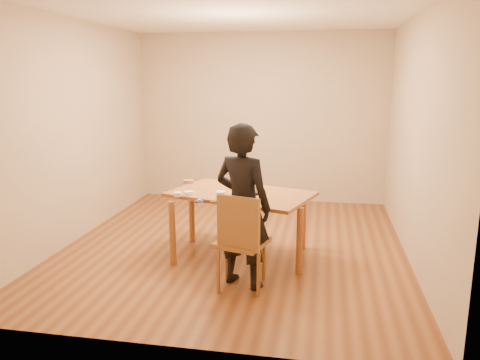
% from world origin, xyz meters
% --- Properties ---
extents(room_shell, '(4.00, 4.50, 2.70)m').
position_xyz_m(room_shell, '(0.00, 0.34, 1.35)').
color(room_shell, '#5D3317').
rests_on(room_shell, ground).
extents(dining_table, '(1.72, 1.32, 0.04)m').
position_xyz_m(dining_table, '(0.13, -0.34, 0.73)').
color(dining_table, brown).
rests_on(dining_table, floor).
extents(dining_chair, '(0.55, 0.55, 0.04)m').
position_xyz_m(dining_chair, '(0.28, -1.12, 0.45)').
color(dining_chair, brown).
rests_on(dining_chair, floor).
extents(cake_plate, '(0.26, 0.26, 0.02)m').
position_xyz_m(cake_plate, '(0.28, -0.32, 0.76)').
color(cake_plate, red).
rests_on(cake_plate, dining_table).
extents(cake, '(0.20, 0.20, 0.06)m').
position_xyz_m(cake, '(0.28, -0.32, 0.80)').
color(cake, white).
rests_on(cake, cake_plate).
extents(frosting_dome, '(0.19, 0.19, 0.03)m').
position_xyz_m(frosting_dome, '(0.28, -0.32, 0.84)').
color(frosting_dome, white).
rests_on(frosting_dome, cake).
extents(frosting_tub, '(0.10, 0.10, 0.09)m').
position_xyz_m(frosting_tub, '(-0.02, -0.70, 0.79)').
color(frosting_tub, white).
rests_on(frosting_tub, dining_table).
extents(frosting_lid, '(0.08, 0.08, 0.01)m').
position_xyz_m(frosting_lid, '(-0.22, -0.79, 0.75)').
color(frosting_lid, '#1C1AAE').
rests_on(frosting_lid, dining_table).
extents(frosting_dollop, '(0.04, 0.04, 0.02)m').
position_xyz_m(frosting_dollop, '(-0.22, -0.79, 0.76)').
color(frosting_dollop, white).
rests_on(frosting_dollop, frosting_lid).
extents(ramekin_green, '(0.09, 0.09, 0.04)m').
position_xyz_m(ramekin_green, '(-0.50, -0.63, 0.77)').
color(ramekin_green, white).
rests_on(ramekin_green, dining_table).
extents(ramekin_yellow, '(0.08, 0.08, 0.04)m').
position_xyz_m(ramekin_yellow, '(-0.39, -0.54, 0.77)').
color(ramekin_yellow, white).
rests_on(ramekin_yellow, dining_table).
extents(ramekin_multi, '(0.08, 0.08, 0.04)m').
position_xyz_m(ramekin_multi, '(-0.41, -0.56, 0.77)').
color(ramekin_multi, white).
rests_on(ramekin_multi, dining_table).
extents(candy_box_pink, '(0.12, 0.06, 0.02)m').
position_xyz_m(candy_box_pink, '(-0.57, 0.01, 0.76)').
color(candy_box_pink, '#E1357D').
rests_on(candy_box_pink, dining_table).
extents(candy_box_green, '(0.13, 0.08, 0.02)m').
position_xyz_m(candy_box_green, '(-0.57, 0.01, 0.78)').
color(candy_box_green, green).
rests_on(candy_box_green, candy_box_pink).
extents(spatula, '(0.15, 0.08, 0.01)m').
position_xyz_m(spatula, '(-0.18, -0.83, 0.75)').
color(spatula, black).
rests_on(spatula, dining_table).
extents(person, '(0.68, 0.57, 1.60)m').
position_xyz_m(person, '(0.28, -1.07, 0.80)').
color(person, black).
rests_on(person, floor).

